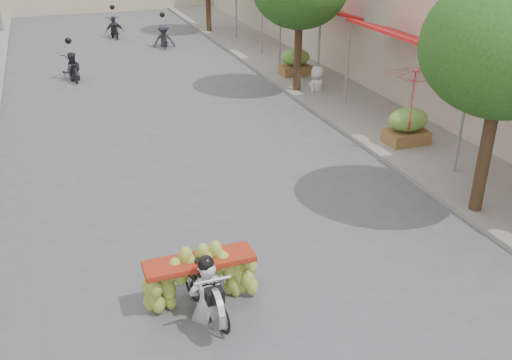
% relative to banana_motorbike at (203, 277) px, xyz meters
% --- Properties ---
extents(sidewalk_right, '(4.00, 60.00, 0.12)m').
position_rel_banana_motorbike_xyz_m(sidewalk_right, '(8.30, 12.24, -0.64)').
color(sidewalk_right, gray).
rests_on(sidewalk_right, ground).
extents(shophouse_row_right, '(9.77, 40.00, 6.00)m').
position_rel_banana_motorbike_xyz_m(shophouse_row_right, '(13.29, 11.24, 2.30)').
color(shophouse_row_right, '#BBAB9B').
rests_on(shophouse_row_right, ground).
extents(street_tree_near, '(3.40, 3.40, 5.25)m').
position_rel_banana_motorbike_xyz_m(street_tree_near, '(6.70, 1.24, 3.09)').
color(street_tree_near, '#3A2719').
rests_on(street_tree_near, ground).
extents(produce_crate_mid, '(1.20, 0.88, 1.16)m').
position_rel_banana_motorbike_xyz_m(produce_crate_mid, '(7.50, 5.24, 0.02)').
color(produce_crate_mid, brown).
rests_on(produce_crate_mid, ground).
extents(produce_crate_far, '(1.20, 0.88, 1.16)m').
position_rel_banana_motorbike_xyz_m(produce_crate_far, '(7.50, 13.24, 0.02)').
color(produce_crate_far, brown).
rests_on(produce_crate_far, ground).
extents(banana_motorbike, '(2.20, 1.84, 2.08)m').
position_rel_banana_motorbike_xyz_m(banana_motorbike, '(0.00, 0.00, 0.00)').
color(banana_motorbike, black).
rests_on(banana_motorbike, ground).
extents(market_umbrella, '(2.10, 2.10, 1.80)m').
position_rel_banana_motorbike_xyz_m(market_umbrella, '(7.21, 4.70, 1.80)').
color(market_umbrella, '#AE171C').
rests_on(market_umbrella, ground).
extents(pedestrian, '(1.01, 0.95, 1.78)m').
position_rel_banana_motorbike_xyz_m(pedestrian, '(7.40, 10.99, 0.31)').
color(pedestrian, silver).
rests_on(pedestrian, ground).
extents(bg_motorbike_a, '(0.84, 1.74, 1.95)m').
position_rel_banana_motorbike_xyz_m(bg_motorbike_a, '(-1.07, 15.93, 0.04)').
color(bg_motorbike_a, black).
rests_on(bg_motorbike_a, ground).
extents(bg_motorbike_b, '(1.12, 1.87, 1.95)m').
position_rel_banana_motorbike_xyz_m(bg_motorbike_b, '(3.62, 20.58, 0.14)').
color(bg_motorbike_b, black).
rests_on(bg_motorbike_b, ground).
extents(bg_motorbike_c, '(0.97, 1.78, 1.95)m').
position_rel_banana_motorbike_xyz_m(bg_motorbike_c, '(1.64, 23.77, 0.08)').
color(bg_motorbike_c, black).
rests_on(bg_motorbike_c, ground).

